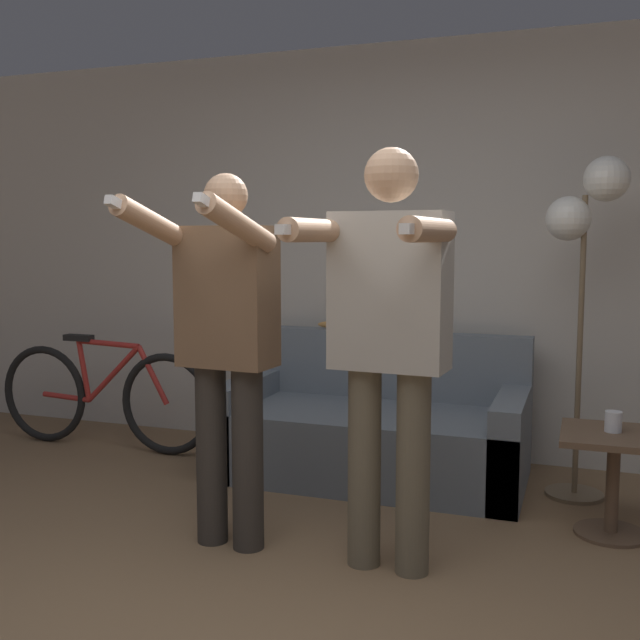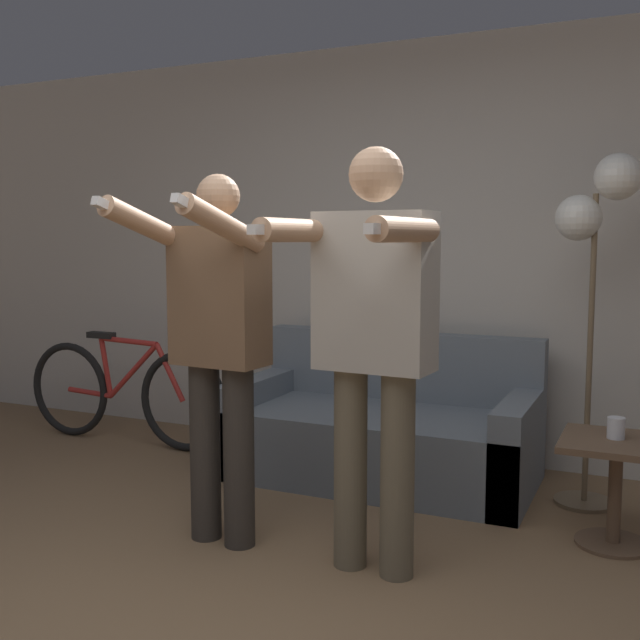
{
  "view_description": "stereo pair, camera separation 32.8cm",
  "coord_description": "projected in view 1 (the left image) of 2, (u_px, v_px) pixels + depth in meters",
  "views": [
    {
      "loc": [
        0.98,
        -2.04,
        1.38
      ],
      "look_at": [
        -0.27,
        1.48,
        0.98
      ],
      "focal_mm": 42.0,
      "sensor_mm": 36.0,
      "label": 1
    },
    {
      "loc": [
        1.28,
        -1.92,
        1.38
      ],
      "look_at": [
        -0.27,
        1.48,
        0.98
      ],
      "focal_mm": 42.0,
      "sensor_mm": 36.0,
      "label": 2
    }
  ],
  "objects": [
    {
      "name": "cat",
      "position": [
        361.0,
        317.0,
        4.66
      ],
      "size": [
        0.49,
        0.15,
        0.18
      ],
      "color": "tan",
      "rests_on": "couch"
    },
    {
      "name": "cup",
      "position": [
        613.0,
        422.0,
        3.47
      ],
      "size": [
        0.08,
        0.08,
        0.1
      ],
      "color": "silver",
      "rests_on": "side_table"
    },
    {
      "name": "person_left",
      "position": [
        225.0,
        335.0,
        3.28
      ],
      "size": [
        0.52,
        0.68,
        1.66
      ],
      "rotation": [
        0.0,
        0.0,
        -0.07
      ],
      "color": "#38332D",
      "rests_on": "ground_plane"
    },
    {
      "name": "couch",
      "position": [
        374.0,
        432.0,
        4.36
      ],
      "size": [
        1.73,
        0.87,
        0.81
      ],
      "color": "slate",
      "rests_on": "ground_plane"
    },
    {
      "name": "side_table",
      "position": [
        614.0,
        461.0,
        3.47
      ],
      "size": [
        0.48,
        0.48,
        0.49
      ],
      "color": "brown",
      "rests_on": "ground_plane"
    },
    {
      "name": "person_right",
      "position": [
        388.0,
        329.0,
        3.03
      ],
      "size": [
        0.57,
        0.7,
        1.74
      ],
      "rotation": [
        0.0,
        0.0,
        -0.06
      ],
      "color": "#6B604C",
      "rests_on": "ground_plane"
    },
    {
      "name": "wall_back",
      "position": [
        422.0,
        252.0,
        4.73
      ],
      "size": [
        10.0,
        0.05,
        2.6
      ],
      "color": "beige",
      "rests_on": "ground_plane"
    },
    {
      "name": "floor_lamp",
      "position": [
        586.0,
        227.0,
        3.88
      ],
      "size": [
        0.41,
        0.31,
        1.8
      ],
      "color": "#756047",
      "rests_on": "ground_plane"
    },
    {
      "name": "bicycle",
      "position": [
        104.0,
        396.0,
        4.93
      ],
      "size": [
        1.62,
        0.07,
        0.75
      ],
      "color": "black",
      "rests_on": "ground_plane"
    }
  ]
}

